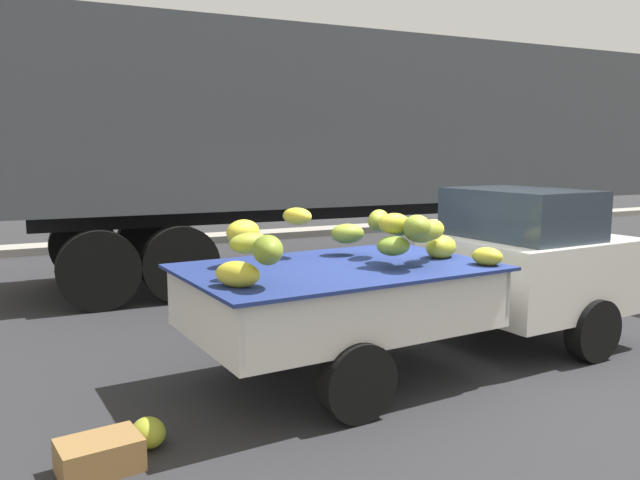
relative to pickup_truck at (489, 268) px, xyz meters
The scene contains 6 objects.
ground 1.06m from the pickup_truck, 166.51° to the right, with size 220.00×220.00×0.00m, color #28282B.
curb_strip 9.31m from the pickup_truck, 93.44° to the left, with size 80.00×0.80×0.16m, color gray.
pickup_truck is the anchor object (origin of this frame).
semi_trailer 5.15m from the pickup_truck, 75.41° to the left, with size 12.07×2.93×3.95m.
fallen_banana_bunch_near_tailgate 3.80m from the pickup_truck, behind, with size 0.30×0.24×0.21m, color #9EA72D.
produce_crate 4.19m from the pickup_truck, 168.41° to the right, with size 0.52×0.36×0.22m, color olive.
Camera 1 is at (-3.94, -4.83, 2.09)m, focal length 35.29 mm.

